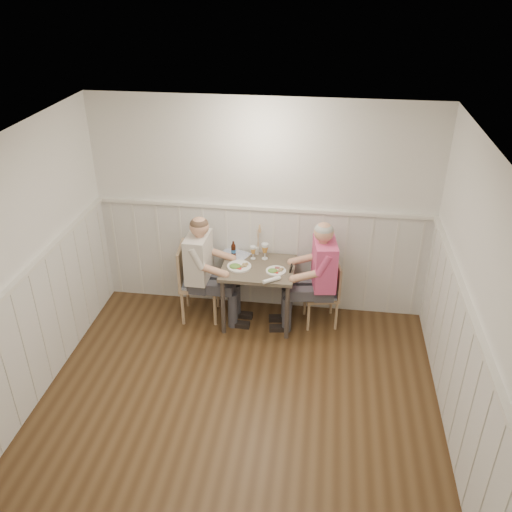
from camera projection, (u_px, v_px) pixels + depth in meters
The scene contains 16 objects.
ground_plane at pixel (231, 435), 5.00m from camera, with size 4.50×4.50×0.00m, color #422B16.
room_shell at pixel (226, 297), 4.27m from camera, with size 4.04×4.54×2.60m.
wainscot at pixel (241, 331), 5.27m from camera, with size 4.00×4.49×1.34m.
dining_table at pixel (258, 275), 6.29m from camera, with size 0.84×0.70×0.75m.
chair_right at pixel (326, 291), 6.36m from camera, with size 0.45×0.45×0.81m.
chair_left at pixel (195, 279), 6.45m from camera, with size 0.49×0.49×0.95m.
man_in_pink at pixel (319, 284), 6.23m from camera, with size 0.68×0.47×1.38m.
diner_cream at pixel (203, 278), 6.36m from camera, with size 0.65×0.45×1.38m.
plate_man at pixel (275, 270), 6.13m from camera, with size 0.23×0.23×0.06m.
plate_diner at pixel (238, 266), 6.21m from camera, with size 0.28×0.28×0.07m.
beer_glass_a at pixel (265, 249), 6.34m from camera, with size 0.08×0.08×0.20m.
beer_glass_b at pixel (253, 250), 6.35m from camera, with size 0.07×0.07×0.17m.
beer_bottle at pixel (233, 250), 6.41m from camera, with size 0.06×0.06×0.20m.
rolled_napkin at pixel (272, 280), 5.94m from camera, with size 0.20×0.16×0.05m.
grass_vase at pixel (257, 240), 6.42m from camera, with size 0.05×0.05×0.41m.
gingham_mat at pixel (234, 255), 6.49m from camera, with size 0.41×0.38×0.01m.
Camera 1 is at (0.73, -3.52, 3.86)m, focal length 38.00 mm.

